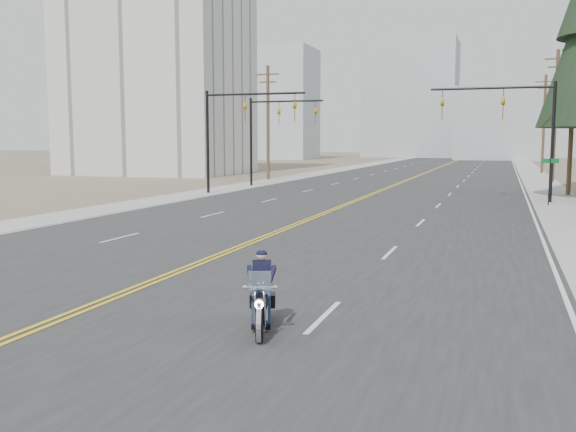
{
  "coord_description": "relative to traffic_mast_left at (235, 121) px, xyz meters",
  "views": [
    {
      "loc": [
        8.35,
        -8.26,
        3.57
      ],
      "look_at": [
        2.97,
        7.76,
        1.6
      ],
      "focal_mm": 40.0,
      "sensor_mm": 36.0,
      "label": 1
    }
  ],
  "objects": [
    {
      "name": "road",
      "position": [
        8.98,
        38.0,
        -4.93
      ],
      "size": [
        20.0,
        200.0,
        0.01
      ],
      "primitive_type": "cube",
      "color": "#303033",
      "rests_on": "ground"
    },
    {
      "name": "sidewalk_left",
      "position": [
        -2.52,
        38.0,
        -4.93
      ],
      "size": [
        3.0,
        200.0,
        0.01
      ],
      "primitive_type": "cube",
      "color": "#A5A5A0",
      "rests_on": "ground"
    },
    {
      "name": "sidewalk_right",
      "position": [
        20.48,
        38.0,
        -4.93
      ],
      "size": [
        3.0,
        200.0,
        0.01
      ],
      "primitive_type": "cube",
      "color": "#A5A5A0",
      "rests_on": "ground"
    },
    {
      "name": "traffic_mast_left",
      "position": [
        0.0,
        0.0,
        0.0
      ],
      "size": [
        7.1,
        0.26,
        7.0
      ],
      "color": "black",
      "rests_on": "ground"
    },
    {
      "name": "traffic_mast_right",
      "position": [
        17.95,
        0.0,
        0.0
      ],
      "size": [
        7.1,
        0.26,
        7.0
      ],
      "color": "black",
      "rests_on": "ground"
    },
    {
      "name": "traffic_mast_far",
      "position": [
        -0.33,
        8.0,
        -0.06
      ],
      "size": [
        6.1,
        0.26,
        7.0
      ],
      "color": "black",
      "rests_on": "ground"
    },
    {
      "name": "street_sign",
      "position": [
        19.78,
        -2.0,
        -3.13
      ],
      "size": [
        0.9,
        0.06,
        2.62
      ],
      "color": "black",
      "rests_on": "ground"
    },
    {
      "name": "utility_pole_c",
      "position": [
        21.48,
        6.0,
        0.79
      ],
      "size": [
        2.2,
        0.3,
        11.0
      ],
      "color": "brown",
      "rests_on": "ground"
    },
    {
      "name": "utility_pole_d",
      "position": [
        21.48,
        21.0,
        1.05
      ],
      "size": [
        2.2,
        0.3,
        11.5
      ],
      "color": "brown",
      "rests_on": "ground"
    },
    {
      "name": "utility_pole_e",
      "position": [
        21.48,
        38.0,
        0.79
      ],
      "size": [
        2.2,
        0.3,
        11.0
      ],
      "color": "brown",
      "rests_on": "ground"
    },
    {
      "name": "utility_pole_left",
      "position": [
        -3.52,
        16.0,
        0.54
      ],
      "size": [
        2.2,
        0.3,
        10.5
      ],
      "color": "brown",
      "rests_on": "ground"
    },
    {
      "name": "apartment_block",
      "position": [
        -19.02,
        23.0,
        10.06
      ],
      "size": [
        18.0,
        14.0,
        30.0
      ],
      "primitive_type": "cube",
      "color": "silver",
      "rests_on": "ground"
    },
    {
      "name": "haze_bldg_a",
      "position": [
        -26.02,
        83.0,
        6.06
      ],
      "size": [
        14.0,
        12.0,
        22.0
      ],
      "primitive_type": "cube",
      "color": "#B7BCC6",
      "rests_on": "ground"
    },
    {
      "name": "haze_bldg_b",
      "position": [
        16.98,
        93.0,
        2.06
      ],
      "size": [
        18.0,
        14.0,
        14.0
      ],
      "primitive_type": "cube",
      "color": "#ADB2B7",
      "rests_on": "ground"
    },
    {
      "name": "haze_bldg_d",
      "position": [
        -3.02,
        108.0,
        8.06
      ],
      "size": [
        20.0,
        15.0,
        26.0
      ],
      "primitive_type": "cube",
      "color": "#ADB2B7",
      "rests_on": "ground"
    },
    {
      "name": "haze_bldg_f",
      "position": [
        -41.02,
        98.0,
        3.06
      ],
      "size": [
        12.0,
        12.0,
        16.0
      ],
      "primitive_type": "cube",
      "color": "#ADB2B7",
      "rests_on": "ground"
    },
    {
      "name": "motorcyclist",
      "position": [
        13.1,
        -29.24,
        -4.18
      ],
      "size": [
        1.39,
        2.1,
        1.51
      ],
      "primitive_type": null,
      "rotation": [
        0.0,
        0.0,
        3.46
      ],
      "color": "black",
      "rests_on": "ground"
    }
  ]
}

